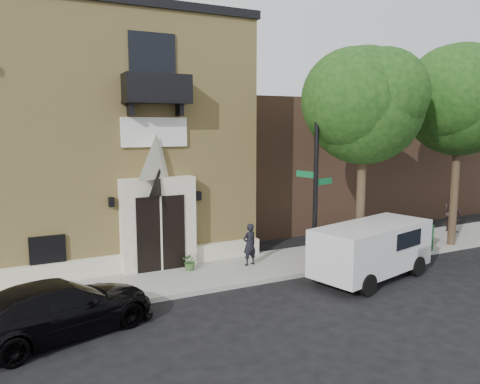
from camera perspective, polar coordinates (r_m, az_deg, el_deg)
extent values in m
plane|color=black|center=(14.85, -2.83, -12.09)|extent=(120.00, 120.00, 0.00)
cube|color=gray|center=(16.51, -1.74, -9.71)|extent=(42.00, 3.00, 0.15)
cube|color=tan|center=(20.94, -19.57, 5.94)|extent=(12.00, 10.00, 9.00)
cube|color=black|center=(21.31, -20.20, 18.53)|extent=(12.20, 10.20, 0.30)
cube|color=silver|center=(16.54, -16.66, -8.66)|extent=(12.00, 0.30, 0.60)
cube|color=silver|center=(16.53, -9.92, -3.79)|extent=(2.60, 0.55, 3.20)
pyramid|color=silver|center=(16.21, -10.12, 4.36)|extent=(2.60, 0.55, 1.50)
cube|color=black|center=(16.33, -9.60, -5.02)|extent=(1.70, 0.06, 2.60)
cube|color=silver|center=(16.29, -9.56, -5.05)|extent=(0.06, 0.04, 2.60)
cube|color=white|center=(16.36, -10.38, 7.19)|extent=(2.30, 0.10, 1.00)
cube|color=black|center=(16.01, -10.08, 10.76)|extent=(2.20, 0.90, 0.10)
cube|color=black|center=(15.62, -9.66, 12.49)|extent=(2.20, 0.06, 0.90)
cube|color=black|center=(15.77, -13.86, 12.33)|extent=(0.06, 0.90, 0.90)
cube|color=black|center=(16.37, -6.51, 12.35)|extent=(0.06, 0.90, 0.90)
cube|color=black|center=(16.51, -10.61, 14.85)|extent=(1.60, 0.08, 2.20)
cube|color=black|center=(16.25, -22.40, -6.68)|extent=(1.10, 0.10, 1.00)
cube|color=#EB3E13|center=(16.28, -22.41, -6.66)|extent=(0.85, 0.06, 0.75)
cube|color=black|center=(16.14, -15.40, -1.19)|extent=(0.18, 0.18, 0.32)
cube|color=black|center=(17.00, -5.10, -0.46)|extent=(0.18, 0.18, 0.32)
cube|color=brown|center=(28.05, 12.37, 4.01)|extent=(18.00, 8.00, 6.40)
cylinder|color=#38281C|center=(17.81, 14.47, -1.44)|extent=(0.32, 0.32, 4.20)
sphere|color=#12360E|center=(17.59, 14.89, 10.11)|extent=(4.20, 4.20, 4.20)
sphere|color=#12360E|center=(18.33, 16.13, 9.04)|extent=(3.36, 3.36, 3.36)
sphere|color=#12360E|center=(16.99, 13.56, 10.91)|extent=(3.57, 3.57, 3.57)
sphere|color=#12360E|center=(17.22, 17.02, 11.41)|extent=(3.15, 3.15, 3.15)
cylinder|color=#38281C|center=(21.38, 24.66, -0.05)|extent=(0.32, 0.32, 4.42)
sphere|color=#12360E|center=(21.23, 25.28, 10.12)|extent=(4.50, 4.50, 4.50)
sphere|color=#12360E|center=(22.03, 25.92, 9.20)|extent=(3.60, 3.60, 3.60)
sphere|color=#12360E|center=(20.57, 24.52, 10.81)|extent=(3.82, 3.82, 3.83)
sphere|color=#12360E|center=(20.98, 27.21, 11.13)|extent=(3.38, 3.38, 3.38)
imported|color=black|center=(12.58, -21.19, -13.12)|extent=(5.11, 3.27, 1.38)
cube|color=silver|center=(16.34, 15.75, -6.49)|extent=(4.87, 2.88, 1.55)
cube|color=silver|center=(17.96, 18.96, -6.81)|extent=(1.33, 1.99, 0.64)
cube|color=black|center=(18.10, 19.65, -4.35)|extent=(0.64, 1.57, 0.64)
cube|color=black|center=(16.40, 19.91, -5.46)|extent=(1.43, 0.39, 0.55)
cylinder|color=black|center=(14.92, 15.29, -10.87)|extent=(0.73, 0.39, 0.69)
cylinder|color=black|center=(15.90, 10.04, -9.51)|extent=(0.73, 0.39, 0.69)
cylinder|color=black|center=(17.32, 20.78, -8.45)|extent=(0.73, 0.39, 0.69)
cylinder|color=black|center=(18.17, 15.95, -7.46)|extent=(0.73, 0.39, 0.69)
cylinder|color=black|center=(16.12, 9.20, 0.81)|extent=(0.16, 0.16, 5.91)
cube|color=#0D5B31|center=(16.45, 10.19, 1.27)|extent=(0.82, 0.25, 0.22)
cube|color=#0D5B31|center=(16.37, 8.03, 2.15)|extent=(0.25, 0.82, 0.22)
cylinder|color=#AA350D|center=(17.25, 9.68, -8.64)|extent=(0.34, 0.34, 0.07)
cylinder|color=#AA350D|center=(17.17, 9.71, -7.70)|extent=(0.24, 0.24, 0.51)
sphere|color=#AA350D|center=(17.09, 9.73, -6.78)|extent=(0.24, 0.24, 0.24)
cylinder|color=#AA350D|center=(17.16, 9.71, -7.56)|extent=(0.42, 0.11, 0.11)
cube|color=#103B1C|center=(20.02, 19.72, -5.16)|extent=(1.86, 1.14, 1.08)
cube|color=black|center=(19.90, 19.80, -3.50)|extent=(1.91, 1.19, 0.12)
imported|color=#39632D|center=(16.46, -6.06, -8.36)|extent=(0.68, 0.63, 0.64)
imported|color=black|center=(16.83, 1.16, -6.40)|extent=(0.61, 0.46, 1.52)
imported|color=#332522|center=(24.22, 24.47, -2.28)|extent=(0.90, 1.04, 1.82)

